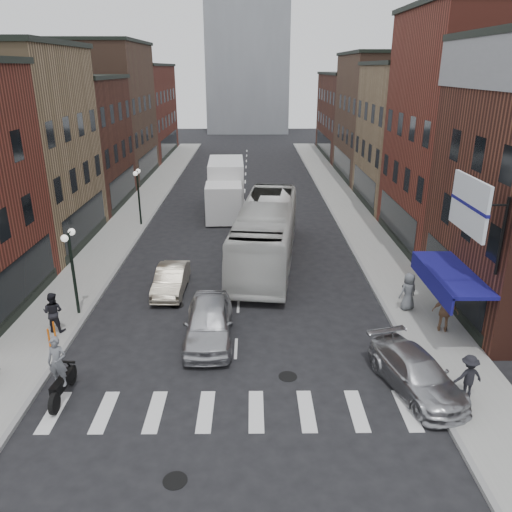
{
  "coord_description": "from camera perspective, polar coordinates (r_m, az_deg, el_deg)",
  "views": [
    {
      "loc": [
        0.68,
        -16.84,
        10.83
      ],
      "look_at": [
        0.87,
        5.54,
        2.36
      ],
      "focal_mm": 35.0,
      "sensor_mm": 36.0,
      "label": 1
    }
  ],
  "objects": [
    {
      "name": "ground",
      "position": [
        20.03,
        -2.4,
        -12.01
      ],
      "size": [
        160.0,
        160.0,
        0.0
      ],
      "primitive_type": "plane",
      "color": "black",
      "rests_on": "ground"
    },
    {
      "name": "sidewalk_left",
      "position": [
        41.33,
        -13.35,
        5.09
      ],
      "size": [
        3.0,
        74.0,
        0.15
      ],
      "primitive_type": "cube",
      "color": "gray",
      "rests_on": "ground"
    },
    {
      "name": "sidewalk_right",
      "position": [
        41.05,
        10.56,
        5.2
      ],
      "size": [
        3.0,
        74.0,
        0.15
      ],
      "primitive_type": "cube",
      "color": "gray",
      "rests_on": "ground"
    },
    {
      "name": "curb_left",
      "position": [
        41.04,
        -11.29,
        5.03
      ],
      "size": [
        0.2,
        74.0,
        0.16
      ],
      "primitive_type": "cube",
      "color": "gray",
      "rests_on": "ground"
    },
    {
      "name": "curb_right",
      "position": [
        40.81,
        8.48,
        5.12
      ],
      "size": [
        0.2,
        74.0,
        0.16
      ],
      "primitive_type": "cube",
      "color": "gray",
      "rests_on": "ground"
    },
    {
      "name": "crosswalk_stripes",
      "position": [
        17.59,
        -2.71,
        -17.31
      ],
      "size": [
        12.0,
        2.2,
        0.01
      ],
      "primitive_type": "cube",
      "color": "silver",
      "rests_on": "ground"
    },
    {
      "name": "bldg_left_mid_b",
      "position": [
        44.11,
        -21.78,
        11.91
      ],
      "size": [
        10.3,
        10.2,
        10.3
      ],
      "color": "#472219",
      "rests_on": "ground"
    },
    {
      "name": "bldg_left_far_a",
      "position": [
        54.32,
        -17.91,
        15.38
      ],
      "size": [
        10.3,
        12.2,
        13.3
      ],
      "color": "brown",
      "rests_on": "ground"
    },
    {
      "name": "bldg_left_far_b",
      "position": [
        67.87,
        -14.38,
        15.75
      ],
      "size": [
        10.3,
        16.2,
        11.3
      ],
      "color": "maroon",
      "rests_on": "ground"
    },
    {
      "name": "bldg_right_mid_a",
      "position": [
        34.2,
        24.92,
        12.71
      ],
      "size": [
        10.3,
        10.2,
        14.3
      ],
      "color": "maroon",
      "rests_on": "ground"
    },
    {
      "name": "bldg_right_mid_b",
      "position": [
        43.58,
        19.19,
        12.81
      ],
      "size": [
        10.3,
        10.2,
        11.3
      ],
      "color": "olive",
      "rests_on": "ground"
    },
    {
      "name": "bldg_right_far_a",
      "position": [
        53.98,
        15.44,
        15.06
      ],
      "size": [
        10.3,
        12.2,
        12.3
      ],
      "color": "brown",
      "rests_on": "ground"
    },
    {
      "name": "bldg_right_far_b",
      "position": [
        67.61,
        12.19,
        15.48
      ],
      "size": [
        10.3,
        16.2,
        10.3
      ],
      "color": "#472219",
      "rests_on": "ground"
    },
    {
      "name": "awning_blue",
      "position": [
        22.57,
        21.01,
        -2.03
      ],
      "size": [
        1.8,
        5.0,
        0.78
      ],
      "color": "navy",
      "rests_on": "ground"
    },
    {
      "name": "billboard_sign",
      "position": [
        19.63,
        23.4,
        5.17
      ],
      "size": [
        1.52,
        3.0,
        3.7
      ],
      "color": "black",
      "rests_on": "ground"
    },
    {
      "name": "streetlamp_near",
      "position": [
        23.71,
        -20.37,
        -0.12
      ],
      "size": [
        0.32,
        1.22,
        4.11
      ],
      "color": "black",
      "rests_on": "ground"
    },
    {
      "name": "streetlamp_far",
      "position": [
        36.63,
        -13.33,
        7.7
      ],
      "size": [
        0.32,
        1.22,
        4.11
      ],
      "color": "black",
      "rests_on": "ground"
    },
    {
      "name": "bike_rack",
      "position": [
        22.43,
        -22.32,
        -8.25
      ],
      "size": [
        0.08,
        0.68,
        0.8
      ],
      "color": "#D8590C",
      "rests_on": "sidewalk_left"
    },
    {
      "name": "box_truck",
      "position": [
        39.82,
        -3.49,
        7.77
      ],
      "size": [
        2.94,
        9.01,
        3.88
      ],
      "rotation": [
        0.0,
        0.0,
        0.04
      ],
      "color": "silver",
      "rests_on": "ground"
    },
    {
      "name": "motorcycle_rider",
      "position": [
        18.71,
        -21.55,
        -12.1
      ],
      "size": [
        0.71,
        2.39,
        2.44
      ],
      "rotation": [
        0.0,
        0.0,
        -0.11
      ],
      "color": "black",
      "rests_on": "ground"
    },
    {
      "name": "transit_bus",
      "position": [
        29.2,
        1.17,
        2.69
      ],
      "size": [
        4.51,
        13.1,
        3.57
      ],
      "primitive_type": "imported",
      "rotation": [
        0.0,
        0.0,
        -0.12
      ],
      "color": "silver",
      "rests_on": "ground"
    },
    {
      "name": "sedan_left_near",
      "position": [
        21.17,
        -5.42,
        -7.51
      ],
      "size": [
        2.13,
        5.01,
        1.69
      ],
      "primitive_type": "imported",
      "rotation": [
        0.0,
        0.0,
        0.03
      ],
      "color": "silver",
      "rests_on": "ground"
    },
    {
      "name": "sedan_left_far",
      "position": [
        25.87,
        -9.69,
        -2.69
      ],
      "size": [
        1.51,
        4.12,
        1.35
      ],
      "primitive_type": "imported",
      "rotation": [
        0.0,
        0.0,
        -0.02
      ],
      "color": "beige",
      "rests_on": "ground"
    },
    {
      "name": "curb_car",
      "position": [
        19.04,
        17.85,
        -12.64
      ],
      "size": [
        3.05,
        4.96,
        1.34
      ],
      "primitive_type": "imported",
      "rotation": [
        0.0,
        0.0,
        0.27
      ],
      "color": "#A9A9AE",
      "rests_on": "ground"
    },
    {
      "name": "ped_left_solo",
      "position": [
        23.13,
        -22.18,
        -5.96
      ],
      "size": [
        0.92,
        0.59,
        1.79
      ],
      "primitive_type": "imported",
      "rotation": [
        0.0,
        0.0,
        3.03
      ],
      "color": "black",
      "rests_on": "sidewalk_left"
    },
    {
      "name": "ped_right_a",
      "position": [
        18.98,
        23.1,
        -12.53
      ],
      "size": [
        1.1,
        0.67,
        1.6
      ],
      "primitive_type": "imported",
      "rotation": [
        0.0,
        0.0,
        3.3
      ],
      "color": "black",
      "rests_on": "sidewalk_right"
    },
    {
      "name": "ped_right_b",
      "position": [
        22.9,
        20.81,
        -5.98
      ],
      "size": [
        1.18,
        0.87,
        1.82
      ],
      "primitive_type": "imported",
      "rotation": [
        0.0,
        0.0,
        2.79
      ],
      "color": "brown",
      "rests_on": "sidewalk_right"
    },
    {
      "name": "ped_right_c",
      "position": [
        24.36,
        17.02,
        -3.9
      ],
      "size": [
        1.03,
        0.87,
        1.8
      ],
      "primitive_type": "imported",
      "rotation": [
        0.0,
        0.0,
        3.54
      ],
      "color": "slate",
      "rests_on": "sidewalk_right"
    }
  ]
}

